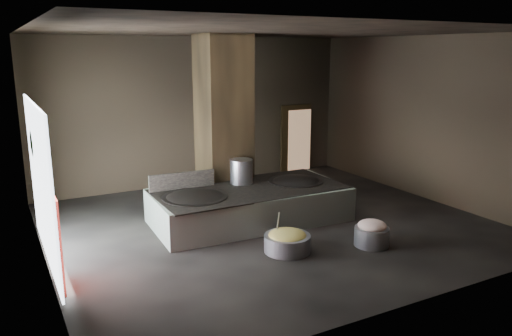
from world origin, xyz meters
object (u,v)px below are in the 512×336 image
hearth_platform (250,205)px  cook (249,170)px  wok_right (296,184)px  stock_pot (241,171)px  veg_basin (287,243)px  meat_basin (372,236)px  wok_left (195,200)px

hearth_platform → cook: (0.95, 1.88, 0.36)m
wok_right → stock_pot: (-1.30, 0.50, 0.38)m
veg_basin → meat_basin: size_ratio=1.31×
stock_pot → cook: size_ratio=0.40×
wok_right → cook: (-0.40, 1.83, 0.02)m
meat_basin → wok_right: bearing=94.5°
wok_left → stock_pot: bearing=21.8°
cook → stock_pot: bearing=30.2°
wok_left → veg_basin: bearing=-58.3°
stock_pot → veg_basin: size_ratio=0.63×
veg_basin → hearth_platform: bearing=84.3°
hearth_platform → stock_pot: stock_pot is taller
stock_pot → cook: cook is taller
stock_pot → meat_basin: stock_pot is taller
meat_basin → cook: bearing=97.7°
wok_left → veg_basin: 2.44m
hearth_platform → wok_right: (1.35, 0.05, 0.34)m
stock_pot → meat_basin: 3.66m
hearth_platform → veg_basin: hearth_platform is taller
hearth_platform → cook: 2.14m
hearth_platform → cook: cook is taller
wok_right → stock_pot: stock_pot is taller
wok_left → wok_right: (2.80, 0.10, 0.00)m
wok_left → meat_basin: (3.01, -2.60, -0.55)m
wok_left → cook: 3.08m
wok_right → meat_basin: wok_right is taller
veg_basin → cook: bearing=73.7°
cook → meat_basin: 4.60m
wok_right → cook: 1.87m
hearth_platform → veg_basin: size_ratio=4.82×
wok_right → hearth_platform: bearing=-177.9°
hearth_platform → wok_right: size_ratio=3.41×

